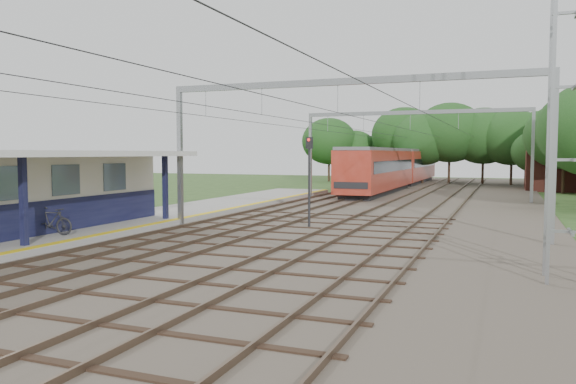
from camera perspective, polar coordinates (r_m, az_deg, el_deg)
The scene contains 12 objects.
ground at distance 14.34m, azimuth -26.31°, elevation -11.33°, with size 160.00×160.00×0.00m, color #2D4C1E.
ballast_bed at distance 39.93m, azimuth 12.18°, elevation -1.36°, with size 18.00×90.00×0.10m, color #473D33.
platform at distance 29.51m, azimuth -15.99°, elevation -3.03°, with size 5.00×52.00×0.35m, color gray.
yellow_stripe at distance 28.18m, azimuth -12.35°, elevation -2.92°, with size 0.45×52.00×0.01m, color yellow.
rail_tracks at distance 40.39m, azimuth 8.68°, elevation -1.08°, with size 11.80×88.00×0.15m.
catenary_system at distance 35.28m, azimuth 10.09°, elevation 6.86°, with size 17.22×88.00×7.00m.
lattice_pylon at distance 17.50m, azimuth 27.24°, elevation 11.14°, with size 1.30×1.30×12.00m.
tree_band at distance 66.71m, azimuth 15.86°, elevation 4.86°, with size 31.72×30.88×8.82m.
house_far at distance 61.53m, azimuth 26.71°, elevation 3.11°, with size 8.00×6.12×8.66m.
bicycle at distance 24.88m, azimuth -22.92°, elevation -2.74°, with size 0.53×1.89×1.14m, color black.
train at distance 60.80m, azimuth 11.13°, elevation 2.54°, with size 3.11×38.70×4.07m.
signal_post at distance 27.28m, azimuth 2.18°, elevation 2.18°, with size 0.34×0.30×4.46m.
Camera 1 is at (10.32, -9.26, 3.68)m, focal length 35.00 mm.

